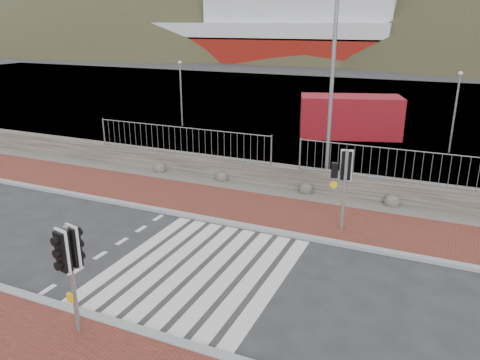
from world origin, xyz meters
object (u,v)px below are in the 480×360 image
at_px(ferry, 264,28).
at_px(traffic_signal_near, 70,258).
at_px(shipping_container, 350,117).
at_px(traffic_signal_far, 344,173).
at_px(streetlight, 337,60).

bearing_deg(ferry, traffic_signal_near, -71.71).
bearing_deg(shipping_container, ferry, 98.56).
height_order(ferry, traffic_signal_far, ferry).
bearing_deg(traffic_signal_far, shipping_container, -89.66).
height_order(ferry, traffic_signal_near, ferry).
height_order(ferry, shipping_container, ferry).
xyz_separation_m(traffic_signal_near, streetlight, (2.64, 11.57, 3.22)).
bearing_deg(shipping_container, streetlight, -101.15).
bearing_deg(traffic_signal_near, traffic_signal_far, 73.84).
relative_size(traffic_signal_near, streetlight, 0.28).
distance_m(traffic_signal_far, streetlight, 5.23).
xyz_separation_m(ferry, shipping_container, (25.16, -50.58, -4.17)).
distance_m(streetlight, shipping_container, 10.11).
relative_size(ferry, traffic_signal_near, 19.63).
xyz_separation_m(traffic_signal_far, streetlight, (-1.37, 3.99, 3.10)).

